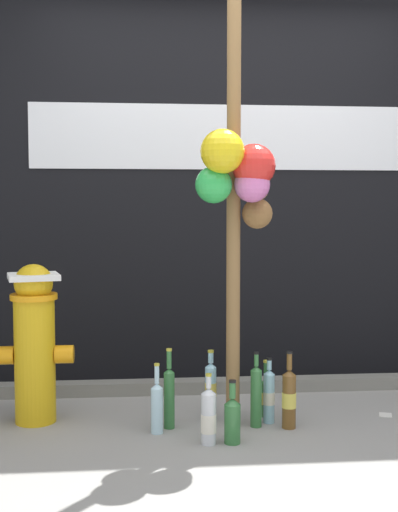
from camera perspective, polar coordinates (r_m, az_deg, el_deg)
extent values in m
plane|color=gray|center=(3.15, 6.13, -17.17)|extent=(14.00, 14.00, 0.00)
cube|color=black|center=(4.47, 2.47, 11.75)|extent=(10.00, 0.20, 3.48)
cube|color=silver|center=(4.46, 10.12, 10.17)|extent=(3.75, 0.01, 0.42)
cube|color=slate|center=(4.16, 3.16, -11.28)|extent=(8.00, 0.12, 0.08)
cylinder|color=olive|center=(3.40, 3.07, 8.74)|extent=(0.07, 0.07, 2.83)
sphere|color=green|center=(3.26, 1.31, 6.28)|extent=(0.19, 0.19, 0.19)
sphere|color=#D66BB2|center=(3.28, 4.70, 6.29)|extent=(0.18, 0.18, 0.18)
sphere|color=red|center=(3.29, 4.83, 7.90)|extent=(0.22, 0.22, 0.22)
sphere|color=yellow|center=(3.22, 2.07, 9.19)|extent=(0.22, 0.22, 0.22)
sphere|color=brown|center=(3.41, 5.14, 3.74)|extent=(0.16, 0.16, 0.16)
sphere|color=brown|center=(3.41, 5.16, 5.81)|extent=(0.12, 0.12, 0.12)
sphere|color=brown|center=(3.40, 4.54, 6.40)|extent=(0.05, 0.05, 0.05)
sphere|color=brown|center=(3.42, 5.78, 6.38)|extent=(0.05, 0.05, 0.05)
sphere|color=brown|center=(3.36, 5.31, 5.84)|extent=(0.04, 0.04, 0.04)
cylinder|color=gold|center=(3.63, -14.23, -8.93)|extent=(0.22, 0.22, 0.66)
cylinder|color=orange|center=(3.57, -14.33, -3.48)|extent=(0.25, 0.25, 0.03)
sphere|color=gold|center=(3.56, -14.35, -2.34)|extent=(0.21, 0.21, 0.21)
cylinder|color=orange|center=(3.65, -16.70, -8.37)|extent=(0.10, 0.10, 0.10)
cylinder|color=orange|center=(3.60, -11.75, -8.45)|extent=(0.10, 0.10, 0.10)
cube|color=white|center=(3.55, -14.36, -1.76)|extent=(0.31, 0.31, 0.03)
cylinder|color=#337038|center=(3.47, -2.64, -12.57)|extent=(0.06, 0.06, 0.29)
cone|color=#337038|center=(3.43, -2.65, -10.04)|extent=(0.06, 0.06, 0.02)
cylinder|color=#337038|center=(3.41, -2.65, -9.09)|extent=(0.03, 0.03, 0.09)
cylinder|color=gold|center=(3.40, -2.65, -8.23)|extent=(0.03, 0.03, 0.01)
cylinder|color=#B2DBEA|center=(3.41, -3.71, -13.42)|extent=(0.06, 0.06, 0.23)
cone|color=#B2DBEA|center=(3.37, -3.72, -11.33)|extent=(0.06, 0.06, 0.03)
cylinder|color=#B2DBEA|center=(3.36, -3.73, -10.37)|extent=(0.02, 0.02, 0.09)
cylinder|color=gold|center=(3.34, -3.73, -9.51)|extent=(0.03, 0.03, 0.01)
cylinder|color=#337038|center=(3.50, 5.04, -12.39)|extent=(0.06, 0.06, 0.30)
cone|color=#337038|center=(3.46, 5.06, -9.81)|extent=(0.06, 0.06, 0.02)
cylinder|color=#337038|center=(3.45, 5.07, -9.11)|extent=(0.02, 0.02, 0.06)
cylinder|color=black|center=(3.44, 5.07, -8.50)|extent=(0.03, 0.03, 0.01)
cylinder|color=#93CCE0|center=(3.57, 6.17, -12.35)|extent=(0.06, 0.06, 0.26)
cone|color=#93CCE0|center=(3.53, 6.19, -10.10)|extent=(0.06, 0.06, 0.02)
cylinder|color=#93CCE0|center=(3.53, 6.20, -9.50)|extent=(0.03, 0.03, 0.05)
cylinder|color=silver|center=(3.57, 6.17, -12.32)|extent=(0.06, 0.06, 0.07)
cylinder|color=black|center=(3.52, 6.20, -8.99)|extent=(0.03, 0.03, 0.01)
cylinder|color=silver|center=(3.25, 0.85, -14.14)|extent=(0.07, 0.07, 0.25)
cone|color=silver|center=(3.21, 0.85, -11.78)|extent=(0.07, 0.07, 0.03)
cylinder|color=silver|center=(3.20, 0.85, -11.02)|extent=(0.03, 0.03, 0.06)
cylinder|color=silver|center=(3.25, 0.85, -14.49)|extent=(0.08, 0.08, 0.09)
cylinder|color=gold|center=(3.19, 0.85, -10.41)|extent=(0.03, 0.03, 0.01)
cylinder|color=#337038|center=(3.68, 5.91, -12.45)|extent=(0.06, 0.06, 0.19)
cone|color=#337038|center=(3.65, 5.92, -10.84)|extent=(0.06, 0.06, 0.02)
cylinder|color=#337038|center=(3.64, 5.93, -9.98)|extent=(0.03, 0.03, 0.09)
cylinder|color=#D8C64C|center=(3.68, 5.91, -12.31)|extent=(0.06, 0.06, 0.07)
cylinder|color=gold|center=(3.63, 5.93, -9.20)|extent=(0.03, 0.03, 0.01)
cylinder|color=#93CCE0|center=(3.60, 1.04, -11.99)|extent=(0.06, 0.06, 0.29)
cone|color=#93CCE0|center=(3.56, 1.04, -9.58)|extent=(0.06, 0.06, 0.02)
cylinder|color=#93CCE0|center=(3.55, 1.04, -8.93)|extent=(0.03, 0.03, 0.06)
cylinder|color=#D8C64C|center=(3.60, 1.04, -11.65)|extent=(0.06, 0.06, 0.07)
cylinder|color=gold|center=(3.55, 1.04, -8.38)|extent=(0.03, 0.03, 0.01)
cylinder|color=brown|center=(3.50, 7.92, -12.57)|extent=(0.07, 0.07, 0.28)
cone|color=brown|center=(3.46, 7.94, -10.12)|extent=(0.07, 0.07, 0.03)
cylinder|color=brown|center=(3.45, 7.95, -9.19)|extent=(0.03, 0.03, 0.09)
cylinder|color=#D8C64C|center=(3.50, 7.92, -12.43)|extent=(0.07, 0.07, 0.08)
cylinder|color=black|center=(3.44, 7.96, -8.39)|extent=(0.03, 0.03, 0.01)
cylinder|color=#337038|center=(3.27, 2.95, -14.53)|extent=(0.08, 0.08, 0.19)
cone|color=#337038|center=(3.24, 2.96, -12.65)|extent=(0.08, 0.08, 0.03)
cylinder|color=#337038|center=(3.22, 2.96, -11.72)|extent=(0.03, 0.03, 0.08)
cylinder|color=black|center=(3.21, 2.96, -10.95)|extent=(0.04, 0.04, 0.01)
cube|color=silver|center=(3.85, 16.08, -13.26)|extent=(0.09, 0.10, 0.01)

